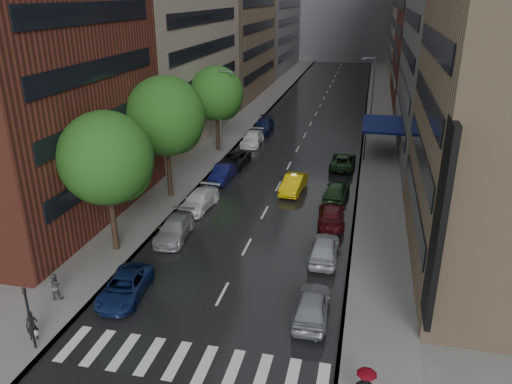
% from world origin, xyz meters
% --- Properties ---
extents(ground, '(220.00, 220.00, 0.00)m').
position_xyz_m(ground, '(0.00, 0.00, 0.00)').
color(ground, gray).
rests_on(ground, ground).
extents(road, '(14.00, 140.00, 0.01)m').
position_xyz_m(road, '(0.00, 50.00, 0.01)').
color(road, black).
rests_on(road, ground).
extents(sidewalk_left, '(4.00, 140.00, 0.15)m').
position_xyz_m(sidewalk_left, '(-9.00, 50.00, 0.07)').
color(sidewalk_left, gray).
rests_on(sidewalk_left, ground).
extents(sidewalk_right, '(4.00, 140.00, 0.15)m').
position_xyz_m(sidewalk_right, '(9.00, 50.00, 0.07)').
color(sidewalk_right, gray).
rests_on(sidewalk_right, ground).
extents(crosswalk, '(13.15, 2.80, 0.01)m').
position_xyz_m(crosswalk, '(0.20, -2.00, 0.01)').
color(crosswalk, silver).
rests_on(crosswalk, ground).
extents(buildings_right, '(8.05, 109.10, 36.00)m').
position_xyz_m(buildings_right, '(15.00, 56.70, 15.03)').
color(buildings_right, '#937A5B').
rests_on(buildings_right, ground).
extents(tree_near, '(6.10, 6.10, 9.72)m').
position_xyz_m(tree_near, '(-8.60, 7.49, 6.65)').
color(tree_near, '#382619').
rests_on(tree_near, ground).
extents(tree_mid, '(6.54, 6.54, 10.42)m').
position_xyz_m(tree_mid, '(-8.60, 17.35, 7.14)').
color(tree_mid, '#382619').
rests_on(tree_mid, ground).
extents(tree_far, '(5.86, 5.86, 9.34)m').
position_xyz_m(tree_far, '(-8.60, 31.38, 6.39)').
color(tree_far, '#382619').
rests_on(tree_far, ground).
extents(taxi, '(2.04, 4.77, 1.53)m').
position_xyz_m(taxi, '(1.55, 21.00, 0.76)').
color(taxi, yellow).
rests_on(taxi, ground).
extents(parked_cars_left, '(2.68, 43.52, 1.59)m').
position_xyz_m(parked_cars_left, '(-5.40, 22.94, 0.73)').
color(parked_cars_left, '#101F4F').
rests_on(parked_cars_left, ground).
extents(parked_cars_right, '(2.50, 30.64, 1.61)m').
position_xyz_m(parked_cars_right, '(5.40, 15.88, 0.76)').
color(parked_cars_right, gray).
rests_on(parked_cars_right, ground).
extents(ped_bag_walker, '(0.71, 0.62, 1.60)m').
position_xyz_m(ped_bag_walker, '(-8.07, -2.26, 0.92)').
color(ped_bag_walker, black).
rests_on(ped_bag_walker, sidewalk_left).
extents(ped_black_umbrella, '(0.96, 0.98, 2.09)m').
position_xyz_m(ped_black_umbrella, '(-9.08, 1.20, 1.39)').
color(ped_black_umbrella, '#4D4D52').
rests_on(ped_black_umbrella, sidewalk_left).
extents(traffic_light, '(0.18, 0.15, 3.45)m').
position_xyz_m(traffic_light, '(-7.60, -2.85, 2.23)').
color(traffic_light, black).
rests_on(traffic_light, sidewalk_left).
extents(street_lamp_left, '(1.74, 0.22, 9.00)m').
position_xyz_m(street_lamp_left, '(-7.72, 30.00, 4.89)').
color(street_lamp_left, gray).
rests_on(street_lamp_left, sidewalk_left).
extents(street_lamp_right, '(1.74, 0.22, 9.00)m').
position_xyz_m(street_lamp_right, '(7.72, 45.00, 4.89)').
color(street_lamp_right, gray).
rests_on(street_lamp_right, sidewalk_right).
extents(awning, '(4.00, 8.00, 3.12)m').
position_xyz_m(awning, '(8.98, 35.00, 3.13)').
color(awning, navy).
rests_on(awning, sidewalk_right).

